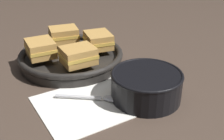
{
  "coord_description": "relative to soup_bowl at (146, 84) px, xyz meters",
  "views": [
    {
      "loc": [
        -0.2,
        -0.61,
        0.38
      ],
      "look_at": [
        0.03,
        0.02,
        0.04
      ],
      "focal_mm": 45.0,
      "sensor_mm": 36.0,
      "label": 1
    }
  ],
  "objects": [
    {
      "name": "ground_plane",
      "position": [
        -0.08,
        0.09,
        -0.04
      ],
      "size": [
        4.0,
        4.0,
        0.0
      ],
      "primitive_type": "plane",
      "color": "#47382D"
    },
    {
      "name": "napkin",
      "position": [
        -0.14,
        0.02,
        -0.04
      ],
      "size": [
        0.27,
        0.25,
        0.0
      ],
      "color": "white",
      "rests_on": "ground_plane"
    },
    {
      "name": "soup_bowl",
      "position": [
        0.0,
        0.0,
        0.0
      ],
      "size": [
        0.17,
        0.17,
        0.07
      ],
      "color": "black",
      "rests_on": "ground_plane"
    },
    {
      "name": "spoon",
      "position": [
        -0.1,
        0.02,
        -0.03
      ],
      "size": [
        0.16,
        0.09,
        0.01
      ],
      "rotation": [
        0.0,
        0.0,
        -0.45
      ],
      "color": "silver",
      "rests_on": "napkin"
    },
    {
      "name": "skillet",
      "position": [
        -0.13,
        0.26,
        -0.02
      ],
      "size": [
        0.32,
        0.32,
        0.04
      ],
      "color": "black",
      "rests_on": "ground_plane"
    },
    {
      "name": "sandwich_near_left",
      "position": [
        -0.22,
        0.25,
        0.02
      ],
      "size": [
        0.09,
        0.1,
        0.05
      ],
      "rotation": [
        0.0,
        0.0,
        4.82
      ],
      "color": "#C18E47",
      "rests_on": "skillet"
    },
    {
      "name": "sandwich_near_right",
      "position": [
        -0.13,
        0.17,
        0.02
      ],
      "size": [
        0.1,
        0.09,
        0.05
      ],
      "rotation": [
        0.0,
        0.0,
        6.44
      ],
      "color": "#C18E47",
      "rests_on": "skillet"
    },
    {
      "name": "sandwich_far_left",
      "position": [
        -0.04,
        0.26,
        0.02
      ],
      "size": [
        0.08,
        0.09,
        0.05
      ],
      "rotation": [
        0.0,
        0.0,
        7.86
      ],
      "color": "#C18E47",
      "rests_on": "skillet"
    },
    {
      "name": "sandwich_far_right",
      "position": [
        -0.13,
        0.34,
        0.02
      ],
      "size": [
        0.09,
        0.08,
        0.05
      ],
      "rotation": [
        0.0,
        0.0,
        9.41
      ],
      "color": "#C18E47",
      "rests_on": "skillet"
    }
  ]
}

